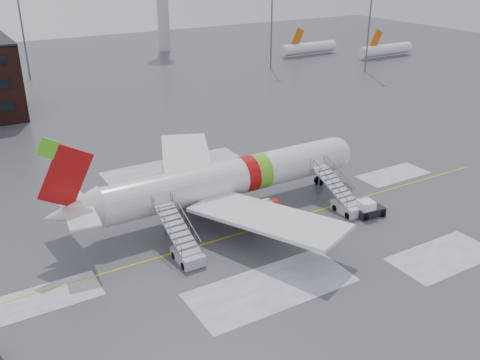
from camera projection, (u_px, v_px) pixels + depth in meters
ground at (266, 220)px, 54.58m from camera, size 260.00×260.00×0.00m
airliner at (222, 180)px, 55.42m from camera, size 35.03×32.97×11.18m
airstair_fwd at (344, 201)px, 56.36m from camera, size 2.05×7.70×3.48m
airstair_aft at (184, 247)px, 47.68m from camera, size 2.05×7.70×3.48m
pushback_tug at (368, 209)px, 55.28m from camera, size 3.17×2.52×1.72m
light_mast_far_ne at (272, 5)px, 117.47m from camera, size 1.20×1.20×24.25m
light_mast_far_n at (19, 11)px, 106.66m from camera, size 1.20×1.20×24.25m
light_mast_far_e at (371, 7)px, 113.94m from camera, size 1.20×1.20×24.25m
distant_aircraft at (334, 58)px, 134.20m from camera, size 35.00×18.00×8.00m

